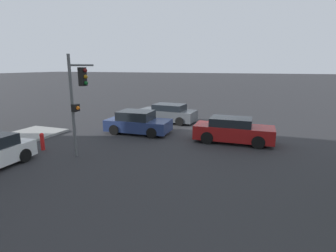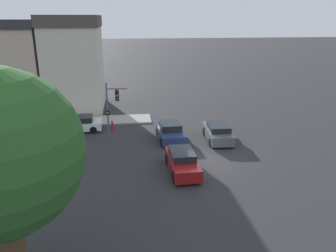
{
  "view_description": "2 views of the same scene",
  "coord_description": "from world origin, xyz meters",
  "px_view_note": "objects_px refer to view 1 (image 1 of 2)",
  "views": [
    {
      "loc": [
        -2.82,
        17.04,
        4.33
      ],
      "look_at": [
        2.13,
        3.57,
        1.03
      ],
      "focal_mm": 28.0,
      "sensor_mm": 36.0,
      "label": 1
    },
    {
      "loc": [
        -21.08,
        5.61,
        9.87
      ],
      "look_at": [
        2.64,
        2.45,
        1.95
      ],
      "focal_mm": 35.0,
      "sensor_mm": 36.0,
      "label": 2
    }
  ],
  "objects_px": {
    "fire_hydrant": "(42,141)",
    "crossing_car_0": "(233,130)",
    "crossing_car_2": "(168,113)",
    "traffic_signal": "(78,91)",
    "crossing_car_1": "(138,123)"
  },
  "relations": [
    {
      "from": "crossing_car_0",
      "to": "fire_hydrant",
      "type": "distance_m",
      "value": 10.46
    },
    {
      "from": "crossing_car_0",
      "to": "crossing_car_2",
      "type": "relative_size",
      "value": 0.98
    },
    {
      "from": "traffic_signal",
      "to": "crossing_car_0",
      "type": "relative_size",
      "value": 1.09
    },
    {
      "from": "traffic_signal",
      "to": "fire_hydrant",
      "type": "bearing_deg",
      "value": -173.0
    },
    {
      "from": "crossing_car_0",
      "to": "crossing_car_1",
      "type": "bearing_deg",
      "value": 178.59
    },
    {
      "from": "traffic_signal",
      "to": "crossing_car_1",
      "type": "height_order",
      "value": "traffic_signal"
    },
    {
      "from": "crossing_car_2",
      "to": "crossing_car_0",
      "type": "bearing_deg",
      "value": 147.17
    },
    {
      "from": "traffic_signal",
      "to": "crossing_car_1",
      "type": "distance_m",
      "value": 5.39
    },
    {
      "from": "crossing_car_0",
      "to": "fire_hydrant",
      "type": "xyz_separation_m",
      "value": [
        9.23,
        4.92,
        -0.21
      ]
    },
    {
      "from": "fire_hydrant",
      "to": "crossing_car_0",
      "type": "bearing_deg",
      "value": -151.97
    },
    {
      "from": "crossing_car_1",
      "to": "fire_hydrant",
      "type": "bearing_deg",
      "value": -124.69
    },
    {
      "from": "crossing_car_0",
      "to": "fire_hydrant",
      "type": "height_order",
      "value": "crossing_car_0"
    },
    {
      "from": "crossing_car_0",
      "to": "crossing_car_2",
      "type": "distance_m",
      "value": 6.81
    },
    {
      "from": "crossing_car_1",
      "to": "crossing_car_2",
      "type": "bearing_deg",
      "value": 78.58
    },
    {
      "from": "crossing_car_1",
      "to": "crossing_car_2",
      "type": "height_order",
      "value": "crossing_car_1"
    }
  ]
}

